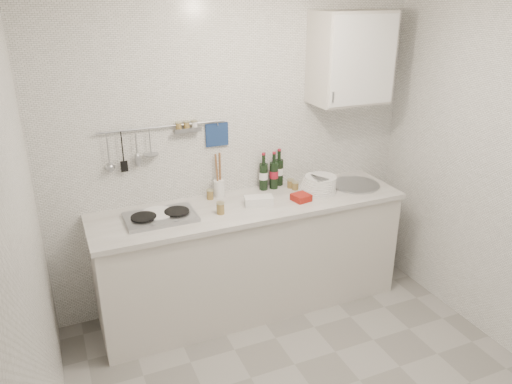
% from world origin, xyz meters
% --- Properties ---
extents(back_wall, '(3.00, 0.02, 2.50)m').
position_xyz_m(back_wall, '(0.00, 1.40, 1.25)').
color(back_wall, silver).
rests_on(back_wall, floor).
extents(wall_left, '(0.02, 2.80, 2.50)m').
position_xyz_m(wall_left, '(-1.50, 0.00, 1.25)').
color(wall_left, silver).
rests_on(wall_left, floor).
extents(counter, '(2.44, 0.64, 0.96)m').
position_xyz_m(counter, '(0.01, 1.10, 0.43)').
color(counter, beige).
rests_on(counter, floor).
extents(wall_rail, '(0.98, 0.09, 0.34)m').
position_xyz_m(wall_rail, '(-0.60, 1.37, 1.43)').
color(wall_rail, '#93969B').
rests_on(wall_rail, back_wall).
extents(wall_cabinet, '(0.60, 0.38, 0.70)m').
position_xyz_m(wall_cabinet, '(0.90, 1.22, 1.95)').
color(wall_cabinet, beige).
rests_on(wall_cabinet, back_wall).
extents(plate_stack_hob, '(0.26, 0.25, 0.04)m').
position_xyz_m(plate_stack_hob, '(-0.72, 1.14, 0.94)').
color(plate_stack_hob, '#5462C0').
rests_on(plate_stack_hob, counter).
extents(plate_stack_sink, '(0.33, 0.31, 0.13)m').
position_xyz_m(plate_stack_sink, '(0.61, 1.12, 0.98)').
color(plate_stack_sink, white).
rests_on(plate_stack_sink, counter).
extents(wine_bottles, '(0.23, 0.13, 0.31)m').
position_xyz_m(wine_bottles, '(0.29, 1.34, 1.07)').
color(wine_bottles, black).
rests_on(wine_bottles, counter).
extents(butter_dish, '(0.24, 0.16, 0.07)m').
position_xyz_m(butter_dish, '(0.05, 1.06, 0.95)').
color(butter_dish, white).
rests_on(butter_dish, counter).
extents(strawberry_punnet, '(0.15, 0.15, 0.05)m').
position_xyz_m(strawberry_punnet, '(0.38, 1.00, 0.95)').
color(strawberry_punnet, '#B22513').
rests_on(strawberry_punnet, counter).
extents(utensil_crock, '(0.09, 0.09, 0.37)m').
position_xyz_m(utensil_crock, '(-0.17, 1.33, 1.01)').
color(utensil_crock, white).
rests_on(utensil_crock, counter).
extents(jar_a, '(0.06, 0.06, 0.08)m').
position_xyz_m(jar_a, '(-0.26, 1.31, 0.96)').
color(jar_a, olive).
rests_on(jar_a, counter).
extents(jar_b, '(0.06, 0.06, 0.07)m').
position_xyz_m(jar_b, '(0.43, 1.27, 0.96)').
color(jar_b, olive).
rests_on(jar_b, counter).
extents(jar_c, '(0.06, 0.06, 0.07)m').
position_xyz_m(jar_c, '(0.45, 1.22, 0.95)').
color(jar_c, olive).
rests_on(jar_c, counter).
extents(jar_d, '(0.06, 0.06, 0.09)m').
position_xyz_m(jar_d, '(-0.28, 1.01, 0.97)').
color(jar_d, olive).
rests_on(jar_d, counter).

